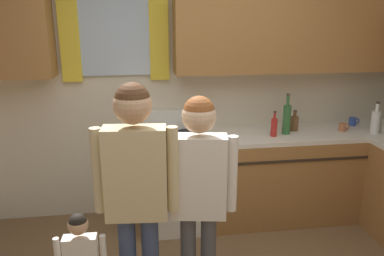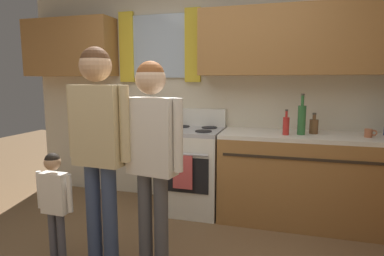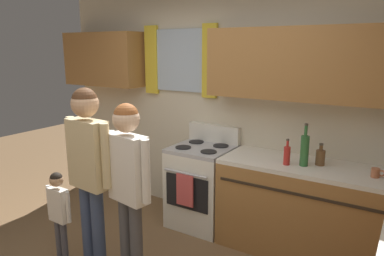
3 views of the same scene
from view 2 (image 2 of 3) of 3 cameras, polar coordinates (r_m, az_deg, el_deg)
The scene contains 10 objects.
back_wall_unit at distance 3.66m, azimuth 4.53°, elevation 9.65°, with size 4.60×0.42×2.60m.
kitchen_counter_run at distance 3.17m, azimuth 29.05°, elevation -10.48°, with size 2.11×1.95×0.90m.
stove_oven at distance 3.57m, azimuth 0.06°, elevation -7.08°, with size 0.63×0.67×1.10m.
bottle_wine_green at distance 3.28m, azimuth 18.76°, elevation 1.50°, with size 0.08×0.08×0.39m.
bottle_sauce_red at distance 3.23m, azimuth 16.24°, elevation 0.46°, with size 0.06×0.06×0.25m.
bottle_squat_brown at distance 3.40m, azimuth 20.67°, elevation 0.36°, with size 0.08×0.08×0.21m.
cup_terracotta at distance 3.39m, azimuth 28.73°, elevation -0.79°, with size 0.11×0.07×0.08m.
adult_holding_child at distance 2.40m, azimuth -16.17°, elevation -1.04°, with size 0.51×0.22×1.65m.
adult_in_plaid at distance 2.28m, azimuth -7.11°, elevation -2.89°, with size 0.48×0.21×1.55m.
small_child at distance 2.66m, azimuth -23.04°, elevation -11.11°, with size 0.31×0.12×0.90m.
Camera 2 is at (0.79, -1.77, 1.42)m, focal length 30.27 mm.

